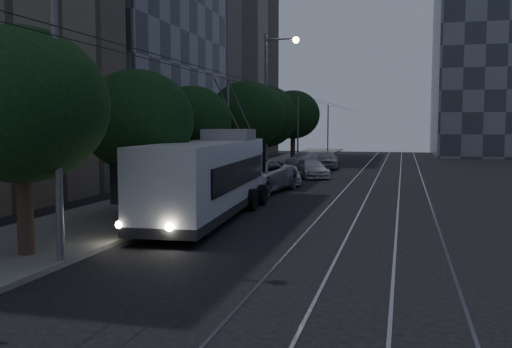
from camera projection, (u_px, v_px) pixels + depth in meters
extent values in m
plane|color=black|center=(293.00, 238.00, 18.63)|extent=(120.00, 120.00, 0.00)
cube|color=slate|center=(241.00, 176.00, 39.78)|extent=(5.00, 90.00, 0.15)
cube|color=gray|center=(353.00, 180.00, 37.85)|extent=(0.08, 90.00, 0.02)
cube|color=gray|center=(375.00, 180.00, 37.49)|extent=(0.08, 90.00, 0.02)
cube|color=gray|center=(400.00, 181.00, 37.10)|extent=(0.08, 90.00, 0.02)
cube|color=gray|center=(423.00, 182.00, 36.74)|extent=(0.08, 90.00, 0.02)
cylinder|color=black|center=(293.00, 96.00, 38.39)|extent=(0.02, 90.00, 0.02)
cylinder|color=black|center=(303.00, 96.00, 38.22)|extent=(0.02, 90.00, 0.02)
cylinder|color=slate|center=(228.00, 138.00, 29.33)|extent=(0.14, 0.14, 6.00)
cylinder|color=slate|center=(298.00, 132.00, 48.62)|extent=(0.14, 0.14, 6.00)
cylinder|color=slate|center=(328.00, 130.00, 67.91)|extent=(0.14, 0.14, 6.00)
cube|color=#3C434C|center=(103.00, 2.00, 43.45)|extent=(14.00, 18.00, 26.00)
cube|color=gray|center=(195.00, 2.00, 62.39)|extent=(14.00, 22.00, 34.00)
cube|color=silver|center=(208.00, 176.00, 22.18)|extent=(3.19, 11.44, 2.68)
cube|color=black|center=(208.00, 207.00, 22.29)|extent=(3.24, 11.48, 0.33)
cube|color=black|center=(212.00, 172.00, 22.63)|extent=(3.09, 9.10, 0.99)
cube|color=black|center=(144.00, 185.00, 16.74)|extent=(2.10, 0.23, 1.22)
cube|color=black|center=(246.00, 162.00, 27.58)|extent=(1.90, 0.21, 0.94)
cube|color=#26E63B|center=(144.00, 156.00, 16.67)|extent=(1.51, 0.17, 0.30)
cube|color=gray|center=(229.00, 135.00, 24.77)|extent=(2.14, 2.21, 0.47)
sphere|color=white|center=(119.00, 225.00, 17.00)|extent=(0.24, 0.24, 0.24)
sphere|color=white|center=(169.00, 227.00, 16.60)|extent=(0.24, 0.24, 0.24)
cylinder|color=slate|center=(229.00, 110.00, 25.70)|extent=(0.06, 4.27, 2.55)
cylinder|color=slate|center=(241.00, 110.00, 25.56)|extent=(0.06, 4.27, 2.55)
cylinder|color=black|center=(140.00, 221.00, 19.09)|extent=(0.28, 0.94, 0.94)
cylinder|color=black|center=(204.00, 224.00, 18.52)|extent=(0.28, 0.94, 0.94)
cylinder|color=black|center=(202.00, 198.00, 24.97)|extent=(0.28, 0.94, 0.94)
cylinder|color=black|center=(252.00, 200.00, 24.40)|extent=(0.28, 0.94, 0.94)
cylinder|color=black|center=(215.00, 193.00, 26.72)|extent=(0.28, 0.94, 0.94)
cylinder|color=black|center=(263.00, 195.00, 26.14)|extent=(0.28, 0.94, 0.94)
imported|color=#AFB3B8|center=(254.00, 176.00, 30.73)|extent=(3.86, 6.90, 1.82)
imported|color=silver|center=(289.00, 175.00, 34.88)|extent=(2.12, 3.79, 1.22)
imported|color=silver|center=(311.00, 169.00, 39.45)|extent=(3.39, 4.65, 1.25)
imported|color=silver|center=(306.00, 160.00, 46.94)|extent=(2.90, 4.62, 1.44)
imported|color=#B1B1B6|center=(327.00, 159.00, 47.69)|extent=(2.21, 4.62, 1.52)
cylinder|color=#30241A|center=(25.00, 215.00, 15.52)|extent=(0.44, 0.44, 2.46)
ellipsoid|color=black|center=(21.00, 105.00, 15.27)|extent=(4.67, 4.67, 4.20)
cylinder|color=#30241A|center=(139.00, 191.00, 22.18)|extent=(0.44, 0.44, 2.21)
ellipsoid|color=black|center=(138.00, 120.00, 21.95)|extent=(4.36, 4.36, 3.93)
cylinder|color=#30241A|center=(193.00, 175.00, 27.86)|extent=(0.44, 0.44, 2.41)
ellipsoid|color=black|center=(192.00, 121.00, 27.63)|extent=(3.82, 3.82, 3.43)
cylinder|color=#30241A|center=(247.00, 162.00, 37.51)|extent=(0.44, 0.44, 2.42)
ellipsoid|color=black|center=(247.00, 115.00, 37.24)|extent=(4.97, 4.97, 4.47)
cylinder|color=#30241A|center=(263.00, 157.00, 43.89)|extent=(0.44, 0.44, 2.30)
ellipsoid|color=black|center=(263.00, 116.00, 43.62)|extent=(5.33, 5.33, 4.79)
cylinder|color=#30241A|center=(293.00, 149.00, 52.97)|extent=(0.44, 0.44, 2.72)
ellipsoid|color=black|center=(293.00, 115.00, 52.69)|extent=(4.98, 4.98, 4.48)
cylinder|color=slate|center=(55.00, 67.00, 14.52)|extent=(0.20, 0.20, 10.32)
cylinder|color=slate|center=(266.00, 106.00, 39.33)|extent=(0.20, 0.20, 9.86)
cylinder|color=slate|center=(282.00, 39.00, 38.66)|extent=(2.17, 0.12, 0.12)
sphere|color=#FFCF8C|center=(296.00, 40.00, 38.42)|extent=(0.44, 0.44, 0.44)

